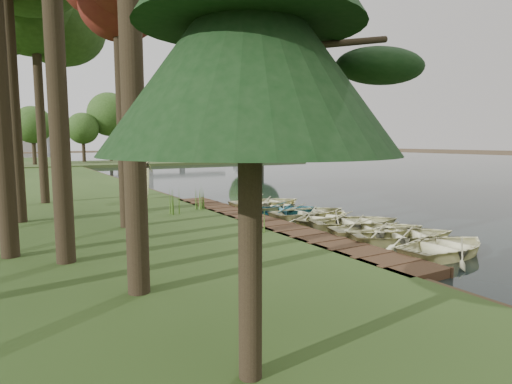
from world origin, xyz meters
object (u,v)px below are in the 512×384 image
rowboat_2 (379,228)px  stored_rowboat (146,193)px  boardwalk (264,225)px  rowboat_0 (447,244)px  rowboat_1 (403,233)px

rowboat_2 → stored_rowboat: 13.75m
boardwalk → rowboat_0: (2.53, -6.58, 0.26)m
boardwalk → stored_rowboat: stored_rowboat is taller
rowboat_0 → rowboat_2: 2.78m
stored_rowboat → rowboat_0: bearing=-156.6°
rowboat_2 → rowboat_1: bearing=-160.9°
rowboat_0 → stored_rowboat: size_ratio=1.11×
stored_rowboat → rowboat_1: bearing=-154.5°
rowboat_2 → stored_rowboat: (-4.75, 12.90, 0.20)m
rowboat_1 → stored_rowboat: size_ratio=1.18×
rowboat_2 → boardwalk: bearing=51.4°
rowboat_0 → boardwalk: bearing=17.5°
boardwalk → stored_rowboat: size_ratio=5.07×
boardwalk → rowboat_0: rowboat_0 is taller
boardwalk → rowboat_0: 7.06m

